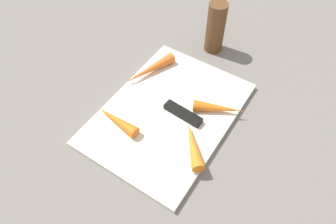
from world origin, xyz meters
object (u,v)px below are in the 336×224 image
carrot_shortest (117,120)px  pepper_grinder (216,28)px  carrot_longest (150,69)px  cutting_board (168,114)px  carrot_long (218,108)px  knife (178,111)px  carrot_short (193,145)px

carrot_shortest → pepper_grinder: bearing=-93.7°
carrot_longest → pepper_grinder: pepper_grinder is taller
cutting_board → carrot_shortest: 0.11m
carrot_shortest → carrot_long: bearing=-133.5°
carrot_longest → pepper_grinder: bearing=174.4°
knife → pepper_grinder: (0.24, 0.04, 0.05)m
pepper_grinder → carrot_long: bearing=-149.3°
cutting_board → carrot_longest: carrot_longest is taller
pepper_grinder → carrot_short: bearing=-159.3°
cutting_board → carrot_long: (0.06, -0.09, 0.02)m
carrot_short → pepper_grinder: size_ratio=0.80×
carrot_short → carrot_longest: size_ratio=0.77×
knife → carrot_longest: bearing=-24.2°
cutting_board → carrot_long: size_ratio=3.29×
cutting_board → carrot_short: size_ratio=3.35×
carrot_short → carrot_long: carrot_short is taller
cutting_board → carrot_short: bearing=-118.9°
carrot_long → carrot_longest: bearing=151.1°
knife → pepper_grinder: pepper_grinder is taller
cutting_board → carrot_short: carrot_short is taller
knife → carrot_long: carrot_long is taller
knife → carrot_long: size_ratio=1.83×
cutting_board → carrot_short: (-0.05, -0.09, 0.02)m
knife → carrot_shortest: carrot_shortest is taller
carrot_short → knife: bearing=8.5°
carrot_longest → carrot_shortest: bearing=28.8°
carrot_shortest → cutting_board: bearing=-125.7°
carrot_shortest → pepper_grinder: (0.34, -0.05, 0.04)m
carrot_short → carrot_long: 0.11m
knife → carrot_longest: 0.14m
carrot_short → carrot_shortest: size_ratio=1.01×
carrot_long → carrot_longest: same height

